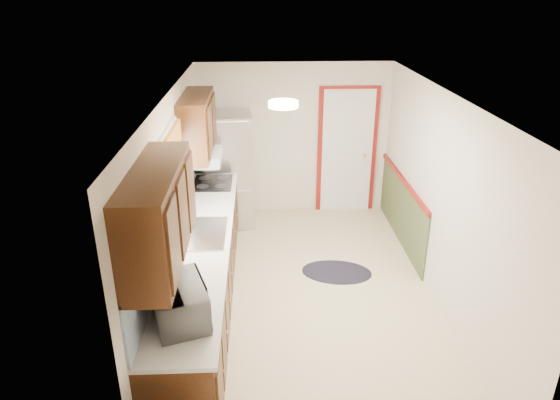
{
  "coord_description": "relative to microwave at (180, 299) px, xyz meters",
  "views": [
    {
      "loc": [
        -0.54,
        -5.1,
        3.44
      ],
      "look_at": [
        -0.32,
        0.21,
        1.15
      ],
      "focal_mm": 32.0,
      "sensor_mm": 36.0,
      "label": 1
    }
  ],
  "objects": [
    {
      "name": "microwave",
      "position": [
        0.0,
        0.0,
        0.0
      ],
      "size": [
        0.51,
        0.67,
        0.41
      ],
      "primitive_type": "imported",
      "rotation": [
        0.0,
        0.0,
        1.9
      ],
      "color": "white",
      "rests_on": "kitchen_run"
    },
    {
      "name": "kitchen_run",
      "position": [
        -0.04,
        1.44,
        -0.33
      ],
      "size": [
        0.63,
        4.0,
        2.2
      ],
      "color": "#3A1E0D",
      "rests_on": "ground"
    },
    {
      "name": "cooktop",
      "position": [
        0.01,
        3.04,
        -0.19
      ],
      "size": [
        0.52,
        0.63,
        0.02
      ],
      "primitive_type": "cube",
      "color": "black",
      "rests_on": "kitchen_run"
    },
    {
      "name": "room_shell",
      "position": [
        1.2,
        1.73,
        0.06
      ],
      "size": [
        3.2,
        5.2,
        2.52
      ],
      "color": "beige",
      "rests_on": "ground"
    },
    {
      "name": "back_wall_trim",
      "position": [
        2.19,
        3.94,
        -0.25
      ],
      "size": [
        1.12,
        2.3,
        2.08
      ],
      "color": "maroon",
      "rests_on": "ground"
    },
    {
      "name": "ceiling_fixture",
      "position": [
        0.9,
        1.53,
        1.22
      ],
      "size": [
        0.3,
        0.3,
        0.06
      ],
      "primitive_type": "cylinder",
      "color": "#FFD88C",
      "rests_on": "room_shell"
    },
    {
      "name": "refrigerator",
      "position": [
        0.18,
        3.78,
        -0.28
      ],
      "size": [
        0.78,
        0.76,
        1.73
      ],
      "rotation": [
        0.0,
        0.0,
        0.09
      ],
      "color": "#B7B7BC",
      "rests_on": "ground"
    },
    {
      "name": "rug",
      "position": [
        1.64,
        2.19,
        -1.14
      ],
      "size": [
        0.99,
        0.73,
        0.01
      ],
      "primitive_type": "ellipsoid",
      "rotation": [
        0.0,
        0.0,
        -0.18
      ],
      "color": "black",
      "rests_on": "ground"
    }
  ]
}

